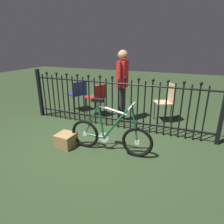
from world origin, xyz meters
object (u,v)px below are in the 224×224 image
(chair_tan, at_px, (167,99))
(person_visitor, at_px, (122,80))
(chair_red, at_px, (97,96))
(chair_navy, at_px, (78,92))
(bicycle, at_px, (110,135))
(display_crate, at_px, (66,140))

(chair_tan, xyz_separation_m, person_visitor, (-0.97, -0.37, 0.43))
(chair_tan, height_order, person_visitor, person_visitor)
(chair_red, relative_size, chair_tan, 0.91)
(chair_red, xyz_separation_m, chair_navy, (-0.68, 0.19, -0.01))
(bicycle, xyz_separation_m, chair_red, (-0.95, 1.45, 0.21))
(chair_tan, bearing_deg, bicycle, -111.34)
(bicycle, distance_m, person_visitor, 1.57)
(chair_navy, xyz_separation_m, person_visitor, (1.35, -0.25, 0.46))
(chair_red, bearing_deg, display_crate, -84.42)
(chair_red, bearing_deg, chair_tan, 10.79)
(bicycle, bearing_deg, chair_red, 123.28)
(chair_red, height_order, person_visitor, person_visitor)
(chair_red, bearing_deg, bicycle, -56.72)
(bicycle, bearing_deg, person_visitor, 101.27)
(chair_navy, height_order, display_crate, chair_navy)
(chair_tan, xyz_separation_m, display_crate, (-1.49, -1.90, -0.42))
(chair_red, relative_size, display_crate, 2.65)
(chair_navy, bearing_deg, chair_tan, 2.94)
(chair_red, distance_m, chair_navy, 0.70)
(bicycle, height_order, person_visitor, person_visitor)
(display_crate, bearing_deg, chair_tan, 51.97)
(chair_tan, bearing_deg, person_visitor, -159.12)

